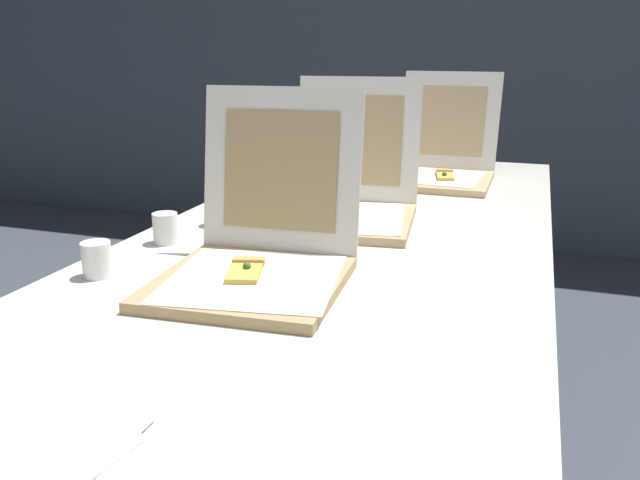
% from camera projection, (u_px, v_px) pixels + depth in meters
% --- Properties ---
extents(wall_back, '(10.00, 0.10, 2.60)m').
position_uv_depth(wall_back, '(469.00, 26.00, 3.70)').
color(wall_back, '#4C5660').
rests_on(wall_back, ground).
extents(table, '(0.98, 2.47, 0.75)m').
position_uv_depth(table, '(337.00, 258.00, 1.53)').
color(table, silver).
rests_on(table, ground).
extents(pizza_box_front, '(0.38, 0.44, 0.37)m').
position_uv_depth(pizza_box_front, '(257.00, 255.00, 1.26)').
color(pizza_box_front, tan).
rests_on(pizza_box_front, table).
extents(pizza_box_middle, '(0.40, 0.46, 0.37)m').
position_uv_depth(pizza_box_middle, '(347.00, 200.00, 1.69)').
color(pizza_box_middle, tan).
rests_on(pizza_box_middle, table).
extents(pizza_box_back, '(0.35, 0.46, 0.36)m').
position_uv_depth(pizza_box_back, '(440.00, 166.00, 2.18)').
color(pizza_box_back, tan).
rests_on(pizza_box_back, table).
extents(cup_white_near_left, '(0.06, 0.06, 0.07)m').
position_uv_depth(cup_white_near_left, '(97.00, 259.00, 1.28)').
color(cup_white_near_left, white).
rests_on(cup_white_near_left, table).
extents(cup_white_near_center, '(0.06, 0.06, 0.07)m').
position_uv_depth(cup_white_near_center, '(166.00, 228.00, 1.50)').
color(cup_white_near_center, white).
rests_on(cup_white_near_center, table).
extents(cup_white_mid, '(0.06, 0.06, 0.07)m').
position_uv_depth(cup_white_mid, '(219.00, 211.00, 1.65)').
color(cup_white_mid, white).
rests_on(cup_white_mid, table).
extents(cup_white_far, '(0.06, 0.06, 0.07)m').
position_uv_depth(cup_white_far, '(306.00, 186.00, 1.94)').
color(cup_white_far, white).
rests_on(cup_white_far, table).
extents(napkin_pile, '(0.17, 0.17, 0.01)m').
position_uv_depth(napkin_pile, '(64.00, 445.00, 0.74)').
color(napkin_pile, white).
rests_on(napkin_pile, table).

